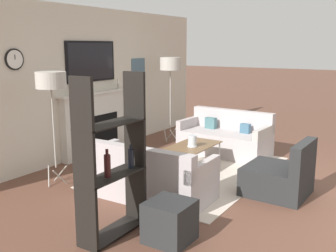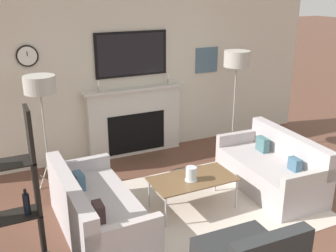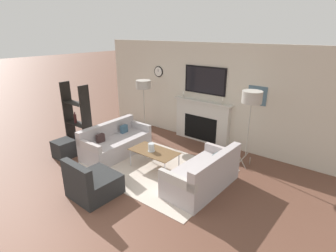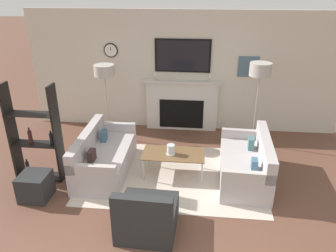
{
  "view_description": "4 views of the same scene",
  "coord_description": "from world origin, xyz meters",
  "px_view_note": "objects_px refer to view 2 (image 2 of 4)",
  "views": [
    {
      "loc": [
        -5.37,
        -0.3,
        2.01
      ],
      "look_at": [
        -0.01,
        3.11,
        0.71
      ],
      "focal_mm": 42.0,
      "sensor_mm": 36.0,
      "label": 1
    },
    {
      "loc": [
        -2.26,
        -1.29,
        2.76
      ],
      "look_at": [
        -0.16,
        3.06,
        1.05
      ],
      "focal_mm": 42.0,
      "sensor_mm": 36.0,
      "label": 2
    },
    {
      "loc": [
        3.52,
        -1.34,
        2.97
      ],
      "look_at": [
        0.23,
        2.88,
        1.02
      ],
      "focal_mm": 28.0,
      "sensor_mm": 36.0,
      "label": 3
    },
    {
      "loc": [
        0.45,
        -2.43,
        3.24
      ],
      "look_at": [
        -0.14,
        3.02,
        0.8
      ],
      "focal_mm": 35.0,
      "sensor_mm": 36.0,
      "label": 4
    }
  ],
  "objects_px": {
    "coffee_table": "(193,180)",
    "floor_lamp_right": "(237,60)",
    "floor_lamp_left": "(40,86)",
    "hurricane_candle": "(191,175)",
    "couch_left": "(96,213)",
    "couch_right": "(272,170)"
  },
  "relations": [
    {
      "from": "hurricane_candle",
      "to": "floor_lamp_right",
      "type": "bearing_deg",
      "value": 41.35
    },
    {
      "from": "floor_lamp_left",
      "to": "floor_lamp_right",
      "type": "height_order",
      "value": "floor_lamp_right"
    },
    {
      "from": "floor_lamp_left",
      "to": "couch_left",
      "type": "bearing_deg",
      "value": -78.18
    },
    {
      "from": "coffee_table",
      "to": "floor_lamp_right",
      "type": "bearing_deg",
      "value": 41.55
    },
    {
      "from": "hurricane_candle",
      "to": "floor_lamp_right",
      "type": "distance_m",
      "value": 2.44
    },
    {
      "from": "coffee_table",
      "to": "hurricane_candle",
      "type": "xyz_separation_m",
      "value": [
        -0.05,
        -0.03,
        0.11
      ]
    },
    {
      "from": "couch_left",
      "to": "floor_lamp_left",
      "type": "distance_m",
      "value": 1.9
    },
    {
      "from": "couch_left",
      "to": "hurricane_candle",
      "type": "bearing_deg",
      "value": -1.19
    },
    {
      "from": "couch_left",
      "to": "couch_right",
      "type": "distance_m",
      "value": 2.58
    },
    {
      "from": "floor_lamp_right",
      "to": "floor_lamp_left",
      "type": "bearing_deg",
      "value": 180.0
    },
    {
      "from": "floor_lamp_left",
      "to": "floor_lamp_right",
      "type": "distance_m",
      "value": 3.17
    },
    {
      "from": "coffee_table",
      "to": "floor_lamp_right",
      "type": "distance_m",
      "value": 2.43
    },
    {
      "from": "couch_right",
      "to": "hurricane_candle",
      "type": "relative_size",
      "value": 9.2
    },
    {
      "from": "couch_left",
      "to": "coffee_table",
      "type": "xyz_separation_m",
      "value": [
        1.29,
        0.01,
        0.13
      ]
    },
    {
      "from": "floor_lamp_left",
      "to": "hurricane_candle",
      "type": "bearing_deg",
      "value": -43.0
    },
    {
      "from": "coffee_table",
      "to": "hurricane_candle",
      "type": "relative_size",
      "value": 6.02
    },
    {
      "from": "hurricane_candle",
      "to": "couch_right",
      "type": "bearing_deg",
      "value": 1.08
    },
    {
      "from": "couch_right",
      "to": "floor_lamp_right",
      "type": "height_order",
      "value": "floor_lamp_right"
    },
    {
      "from": "floor_lamp_left",
      "to": "floor_lamp_right",
      "type": "xyz_separation_m",
      "value": [
        3.17,
        0.0,
        0.11
      ]
    },
    {
      "from": "couch_left",
      "to": "hurricane_candle",
      "type": "xyz_separation_m",
      "value": [
        1.24,
        -0.03,
        0.24
      ]
    },
    {
      "from": "couch_right",
      "to": "hurricane_candle",
      "type": "bearing_deg",
      "value": -178.92
    },
    {
      "from": "coffee_table",
      "to": "floor_lamp_left",
      "type": "distance_m",
      "value": 2.39
    }
  ]
}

